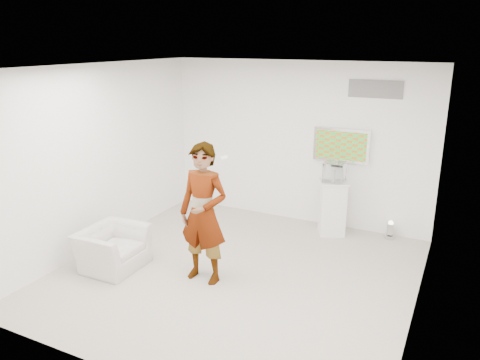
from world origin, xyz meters
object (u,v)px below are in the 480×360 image
Objects in this scene: armchair at (112,248)px; pedestal at (332,208)px; floor_uplight at (390,230)px; tv at (341,145)px; person at (203,214)px.

pedestal is at bearing -44.59° from armchair.
pedestal is at bearing -167.01° from floor_uplight.
tv is 1.12m from pedestal.
person is 2.07× the size of pedestal.
person is at bearing -112.92° from tv.
person is at bearing -128.85° from floor_uplight.
tv reaches higher than pedestal.
pedestal is 3.15× the size of floor_uplight.
person reaches higher than floor_uplight.
armchair is at bearing -133.55° from pedestal.
floor_uplight is (0.98, -0.12, -1.40)m from tv.
armchair is 3.06× the size of floor_uplight.
person reaches higher than pedestal.
floor_uplight is at bearing -51.43° from armchair.
tv is 4.26m from armchair.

